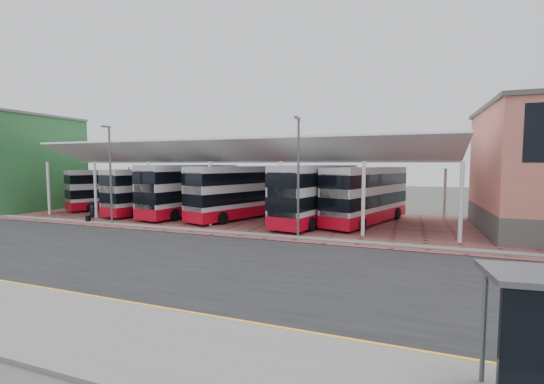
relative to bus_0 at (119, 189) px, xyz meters
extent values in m
plane|color=#464943|center=(21.28, -14.91, -2.20)|extent=(140.00, 140.00, 0.00)
cube|color=black|center=(21.28, -15.91, -2.19)|extent=(120.00, 14.00, 0.02)
cube|color=brown|center=(23.28, -1.91, -2.17)|extent=(72.00, 16.00, 0.06)
cube|color=slate|center=(21.28, -23.91, -2.13)|extent=(120.00, 4.00, 0.14)
cube|color=slate|center=(21.28, -8.71, -2.13)|extent=(120.00, 0.80, 0.14)
cube|color=yellow|center=(21.28, -21.91, -2.17)|extent=(120.00, 0.12, 0.01)
cube|color=yellow|center=(21.28, -21.61, -2.17)|extent=(120.00, 0.12, 0.01)
cylinder|color=white|center=(-2.72, -6.41, 0.40)|extent=(0.26, 0.26, 5.20)
cylinder|color=white|center=(-2.72, 4.59, 0.10)|extent=(0.26, 0.26, 4.60)
cylinder|color=white|center=(3.28, -6.41, 0.40)|extent=(0.26, 0.26, 5.20)
cylinder|color=white|center=(3.28, 4.59, 0.10)|extent=(0.26, 0.26, 4.60)
cylinder|color=white|center=(9.28, -6.41, 0.40)|extent=(0.26, 0.26, 5.20)
cylinder|color=white|center=(9.28, 4.59, 0.10)|extent=(0.26, 0.26, 4.60)
cylinder|color=white|center=(15.28, -6.41, 0.40)|extent=(0.26, 0.26, 5.20)
cylinder|color=white|center=(15.28, 4.59, 0.10)|extent=(0.26, 0.26, 4.60)
cylinder|color=white|center=(21.28, -6.41, 0.40)|extent=(0.26, 0.26, 5.20)
cylinder|color=white|center=(21.28, 4.59, 0.10)|extent=(0.26, 0.26, 4.60)
cylinder|color=white|center=(27.28, -6.41, 0.40)|extent=(0.26, 0.26, 5.20)
cylinder|color=white|center=(27.28, 4.59, 0.10)|extent=(0.26, 0.26, 4.60)
cylinder|color=white|center=(33.28, -6.41, 0.40)|extent=(0.26, 0.26, 5.20)
cylinder|color=white|center=(33.28, 4.59, 0.10)|extent=(0.26, 0.26, 4.60)
cube|color=silver|center=(15.28, -4.21, 3.90)|extent=(37.00, 4.95, 1.95)
cube|color=silver|center=(15.28, 1.39, 3.70)|extent=(37.00, 7.12, 1.43)
cube|color=#275C2F|center=(-8.72, -3.91, 2.80)|extent=(6.20, 10.00, 10.00)
cube|color=#514E4C|center=(-8.72, -3.91, 7.90)|extent=(6.40, 10.20, 0.25)
cylinder|color=#55575C|center=(7.28, -8.61, 1.80)|extent=(0.16, 0.16, 8.00)
cube|color=#55575C|center=(7.28, -8.91, 5.80)|extent=(0.15, 0.90, 0.15)
cylinder|color=#55575C|center=(23.28, -8.61, 1.80)|extent=(0.16, 0.16, 8.00)
cube|color=#55575C|center=(23.28, -8.91, 5.80)|extent=(0.15, 0.90, 0.15)
cube|color=silver|center=(0.01, 0.02, 0.13)|extent=(6.89, 10.33, 4.07)
cube|color=red|center=(0.01, 0.02, -1.52)|extent=(6.94, 10.38, 0.85)
cube|color=black|center=(0.01, 0.02, -0.29)|extent=(6.94, 10.38, 0.90)
cube|color=black|center=(0.01, 0.02, 1.22)|extent=(6.94, 10.38, 0.90)
cube|color=black|center=(-2.36, -4.56, 0.04)|extent=(1.93, 1.06, 3.41)
cylinder|color=black|center=(-2.57, -2.40, -1.67)|extent=(0.67, 0.96, 0.95)
cylinder|color=black|center=(-0.47, -3.48, -1.67)|extent=(0.67, 0.96, 0.95)
cylinder|color=black|center=(0.49, 3.52, -1.67)|extent=(0.67, 0.96, 0.95)
cylinder|color=black|center=(2.59, 2.43, -1.67)|extent=(0.67, 0.96, 0.95)
cube|color=silver|center=(6.16, -1.59, 0.20)|extent=(4.49, 11.01, 4.20)
cube|color=red|center=(6.16, -1.59, -1.50)|extent=(4.54, 11.06, 0.88)
cube|color=black|center=(6.16, -1.59, -0.23)|extent=(4.54, 11.06, 0.93)
cube|color=black|center=(6.16, -1.59, 1.33)|extent=(4.54, 11.06, 0.93)
cube|color=black|center=(5.12, -6.81, 0.11)|extent=(2.17, 0.52, 3.52)
cylinder|color=black|center=(4.29, -4.72, -1.65)|extent=(0.46, 1.01, 0.98)
cylinder|color=black|center=(6.69, -5.19, -1.65)|extent=(0.46, 1.01, 0.98)
cylinder|color=black|center=(5.63, 2.02, -1.65)|extent=(0.46, 1.01, 0.98)
cylinder|color=black|center=(8.03, 1.55, -1.65)|extent=(0.46, 1.01, 0.98)
cube|color=silver|center=(10.37, -1.53, 0.42)|extent=(4.33, 11.98, 4.58)
cube|color=red|center=(10.37, -1.53, -1.45)|extent=(4.38, 12.03, 0.96)
cube|color=black|center=(10.37, -1.53, -0.06)|extent=(4.38, 12.03, 1.01)
cube|color=black|center=(10.37, -1.53, 1.64)|extent=(4.38, 12.03, 1.01)
cube|color=black|center=(9.53, -7.27, 0.31)|extent=(2.39, 0.45, 3.83)
cylinder|color=black|center=(8.51, -5.05, -1.61)|extent=(0.45, 1.10, 1.07)
cylinder|color=black|center=(11.14, -5.43, -1.61)|extent=(0.45, 1.10, 1.07)
cylinder|color=black|center=(9.60, 2.37, -1.61)|extent=(0.45, 1.10, 1.07)
cylinder|color=black|center=(12.23, 1.99, -1.61)|extent=(0.45, 1.10, 1.07)
cube|color=silver|center=(15.91, -1.67, 0.36)|extent=(6.27, 11.68, 4.48)
cube|color=red|center=(15.91, -1.67, -1.46)|extent=(6.33, 11.74, 0.94)
cube|color=black|center=(15.91, -1.67, -0.11)|extent=(6.33, 11.74, 0.99)
cube|color=black|center=(15.91, -1.67, 1.56)|extent=(6.33, 11.74, 0.99)
cube|color=black|center=(14.02, -7.03, 0.26)|extent=(2.25, 0.88, 3.75)
cylinder|color=black|center=(13.46, -4.70, -1.62)|extent=(0.62, 1.08, 1.04)
cylinder|color=black|center=(15.92, -5.57, -1.62)|extent=(0.62, 1.08, 1.04)
cylinder|color=black|center=(15.91, 2.22, -1.62)|extent=(0.62, 1.08, 1.04)
cylinder|color=black|center=(18.36, 1.36, -1.62)|extent=(0.62, 1.08, 1.04)
cube|color=silver|center=(23.01, -2.07, 0.41)|extent=(5.02, 12.00, 4.57)
cube|color=red|center=(23.01, -2.07, -1.45)|extent=(5.07, 12.05, 0.96)
cube|color=black|center=(23.01, -2.07, -0.07)|extent=(5.07, 12.05, 1.01)
cube|color=black|center=(23.01, -2.07, 1.64)|extent=(5.07, 12.05, 1.01)
cube|color=black|center=(21.82, -7.74, 0.31)|extent=(2.36, 0.60, 3.83)
cylinder|color=black|center=(20.94, -5.46, -1.61)|extent=(0.51, 1.10, 1.06)
cylinder|color=black|center=(23.54, -6.01, -1.61)|extent=(0.51, 1.10, 1.06)
cylinder|color=black|center=(22.49, 1.87, -1.61)|extent=(0.51, 1.10, 1.06)
cylinder|color=black|center=(25.09, 1.32, -1.61)|extent=(0.51, 1.10, 1.06)
cube|color=silver|center=(26.92, -0.59, 0.33)|extent=(6.03, 11.54, 4.42)
cube|color=red|center=(26.92, -0.59, -1.47)|extent=(6.08, 11.59, 0.93)
cube|color=black|center=(26.92, -0.59, -0.13)|extent=(6.08, 11.59, 0.98)
cube|color=black|center=(26.92, -0.59, 1.51)|extent=(6.08, 11.59, 0.98)
cube|color=black|center=(25.14, -5.90, 0.23)|extent=(2.23, 0.83, 3.70)
cylinder|color=black|center=(24.55, -3.61, -1.63)|extent=(0.60, 1.07, 1.03)
cylinder|color=black|center=(26.99, -4.43, -1.63)|extent=(0.60, 1.07, 1.03)
cylinder|color=black|center=(26.85, 3.25, -1.63)|extent=(0.60, 1.07, 1.03)
cylinder|color=black|center=(29.29, 2.43, -1.63)|extent=(0.60, 1.07, 1.03)
imported|color=black|center=(4.66, -8.16, -1.25)|extent=(0.56, 0.73, 1.78)
cube|color=black|center=(4.64, -8.61, -1.86)|extent=(0.32, 0.23, 0.55)
cylinder|color=#55575C|center=(31.80, -22.78, -0.75)|extent=(0.12, 0.12, 2.63)
camera|label=1|loc=(30.13, -31.79, 2.84)|focal=24.00mm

